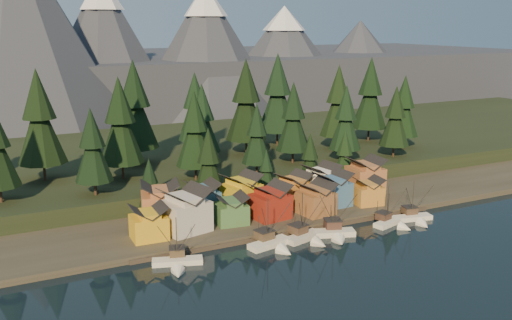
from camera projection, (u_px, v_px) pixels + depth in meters
name	position (u px, v px, depth m)	size (l,w,h in m)	color
ground	(331.00, 256.00, 122.58)	(500.00, 500.00, 0.00)	black
shore_strip	(250.00, 202.00, 157.26)	(400.00, 50.00, 1.50)	#332F25
hillside	(189.00, 156.00, 200.29)	(420.00, 100.00, 6.00)	black
dock	(292.00, 230.00, 136.84)	(80.00, 4.00, 1.00)	#483D33
mountain_ridge	(101.00, 66.00, 300.71)	(560.00, 190.00, 90.00)	#404252
boat_0	(177.00, 257.00, 117.22)	(11.14, 11.61, 11.11)	silver
boat_2	(273.00, 238.00, 126.66)	(11.00, 11.58, 12.60)	silver
boat_3	(307.00, 231.00, 130.60)	(10.39, 11.00, 12.43)	beige
boat_4	(336.00, 227.00, 132.95)	(10.43, 11.11, 12.89)	silver
boat_5	(392.00, 218.00, 140.40)	(9.66, 10.17, 11.09)	white
boat_6	(416.00, 213.00, 143.70)	(10.34, 10.93, 11.31)	white
house_front_0	(149.00, 221.00, 127.74)	(7.97, 7.56, 7.74)	gold
house_front_1	(185.00, 209.00, 132.22)	(11.89, 11.60, 10.30)	beige
house_front_2	(231.00, 208.00, 137.63)	(8.10, 8.15, 7.19)	#416C3A
house_front_3	(270.00, 200.00, 141.18)	(9.72, 9.38, 8.73)	maroon
house_front_4	(315.00, 197.00, 144.56)	(8.97, 9.51, 8.10)	brown
house_front_5	(332.00, 188.00, 150.71)	(9.26, 8.53, 9.16)	#3B648C
house_front_6	(368.00, 190.00, 152.24)	(8.13, 7.80, 7.18)	#BD7F30
house_back_0	(160.00, 201.00, 138.84)	(10.74, 10.47, 9.82)	#A7633B
house_back_1	(203.00, 198.00, 143.53)	(7.76, 7.85, 8.60)	#376584
house_back_2	(241.00, 191.00, 147.95)	(10.40, 9.85, 9.40)	gold
house_back_3	(294.00, 188.00, 152.54)	(9.68, 9.01, 8.37)	#B8752F
house_back_4	(321.00, 180.00, 157.44)	(9.85, 9.56, 9.41)	white
house_back_5	(365.00, 174.00, 162.46)	(9.59, 9.69, 10.06)	#A6653A
tree_hill_1	(40.00, 120.00, 154.88)	(13.40, 13.40, 31.21)	#332319
tree_hill_2	(93.00, 148.00, 142.88)	(9.68, 9.68, 22.54)	#332319
tree_hill_3	(120.00, 124.00, 156.81)	(12.40, 12.40, 28.89)	#332319
tree_hill_4	(135.00, 108.00, 172.87)	(13.86, 13.86, 32.29)	#332319
tree_hill_5	(195.00, 132.00, 156.31)	(10.80, 10.80, 25.17)	#332319
tree_hill_6	(202.00, 121.00, 172.81)	(10.82, 10.82, 25.20)	#332319
tree_hill_7	(257.00, 136.00, 162.88)	(8.90, 8.90, 20.73)	#332319
tree_hill_8	(246.00, 103.00, 185.80)	(13.61, 13.61, 31.71)	#332319
tree_hill_9	(293.00, 119.00, 175.24)	(10.93, 10.93, 25.45)	#332319
tree_hill_10	(278.00, 96.00, 199.52)	(14.04, 14.04, 32.72)	#332319
tree_hill_11	(346.00, 120.00, 177.92)	(10.38, 10.38, 24.19)	#332319
tree_hill_12	(338.00, 103.00, 194.67)	(12.48, 12.48, 29.08)	#332319
tree_hill_13	(395.00, 118.00, 184.03)	(10.00, 10.00, 23.30)	#332319
tree_hill_14	(370.00, 96.00, 207.40)	(13.25, 13.25, 30.87)	#332319
tree_hill_15	(195.00, 109.00, 189.09)	(11.66, 11.66, 27.16)	#332319
tree_hill_17	(404.00, 108.00, 197.63)	(10.88, 10.88, 25.35)	#332319
tree_shore_0	(150.00, 184.00, 143.15)	(6.29, 6.29, 14.66)	#332319
tree_shore_1	(209.00, 163.00, 149.19)	(9.06, 9.06, 21.11)	#332319
tree_shore_2	(266.00, 171.00, 157.47)	(5.82, 5.82, 13.57)	#332319
tree_shore_3	(310.00, 159.00, 163.05)	(7.26, 7.26, 16.92)	#332319
tree_shore_4	(344.00, 155.00, 168.22)	(7.23, 7.23, 16.84)	#332319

